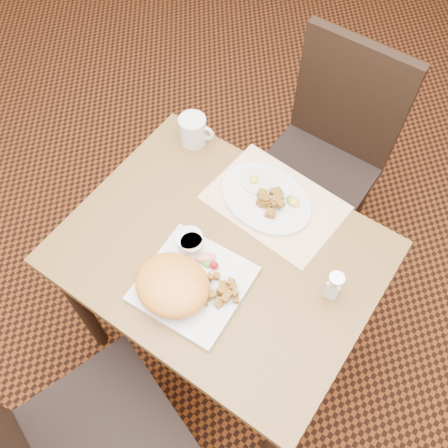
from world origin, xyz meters
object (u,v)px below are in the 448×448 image
plate_square (193,284)px  table (221,267)px  chair_far (326,151)px  salt_shaker (334,285)px  plate_oval (266,199)px  coffee_mug (194,130)px

plate_square → table: bearing=90.3°
chair_far → salt_shaker: chair_far is taller
plate_oval → coffee_mug: coffee_mug is taller
table → coffee_mug: coffee_mug is taller
salt_shaker → coffee_mug: coffee_mug is taller
chair_far → coffee_mug: (-0.33, -0.39, 0.26)m
table → salt_shaker: size_ratio=9.00×
plate_oval → coffee_mug: (-0.33, 0.07, 0.04)m
plate_square → coffee_mug: size_ratio=2.36×
chair_far → plate_square: bearing=89.0°
salt_shaker → table: bearing=-168.6°
chair_far → salt_shaker: bearing=116.9°
table → plate_oval: plate_oval is taller
table → coffee_mug: 0.46m
chair_far → coffee_mug: size_ratio=8.18×
chair_far → coffee_mug: 0.57m
chair_far → plate_square: (-0.02, -0.81, 0.22)m
chair_far → table: bearing=88.7°
table → chair_far: size_ratio=0.93×
chair_far → coffee_mug: bearing=49.8°
salt_shaker → chair_far: bearing=116.7°
plate_oval → coffee_mug: bearing=168.0°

